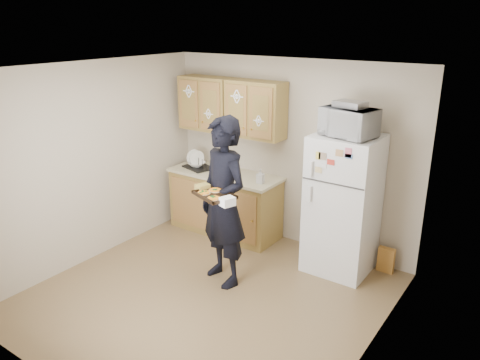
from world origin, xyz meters
name	(u,v)px	position (x,y,z in m)	size (l,w,h in m)	color
floor	(208,295)	(0.00, 0.00, 0.00)	(3.60, 3.60, 0.00)	brown
ceiling	(202,69)	(0.00, 0.00, 2.50)	(3.60, 3.60, 0.00)	silver
wall_back	(290,153)	(0.00, 1.80, 1.25)	(3.60, 0.04, 2.50)	#BAAD97
wall_front	(53,261)	(0.00, -1.80, 1.25)	(3.60, 0.04, 2.50)	#BAAD97
wall_left	(93,163)	(-1.80, 0.00, 1.25)	(0.04, 3.60, 2.50)	#BAAD97
wall_right	(373,235)	(1.80, 0.00, 1.25)	(0.04, 3.60, 2.50)	#BAAD97
refrigerator	(343,205)	(0.95, 1.43, 0.85)	(0.75, 0.70, 1.70)	white
base_cabinet	(225,204)	(-0.85, 1.48, 0.43)	(1.60, 0.60, 0.86)	olive
countertop	(225,174)	(-0.85, 1.48, 0.88)	(1.64, 0.64, 0.04)	beige
upper_cab_left	(207,103)	(-1.25, 1.61, 1.83)	(0.80, 0.33, 0.75)	olive
upper_cab_right	(256,110)	(-0.43, 1.61, 1.83)	(0.80, 0.33, 0.75)	olive
cereal_box	(386,260)	(1.47, 1.67, 0.16)	(0.20, 0.07, 0.32)	gold
person	(223,203)	(-0.06, 0.38, 0.99)	(0.72, 0.47, 1.98)	black
baking_tray	(215,195)	(0.05, 0.10, 1.19)	(0.43, 0.31, 0.04)	black
pizza_front_left	(204,193)	(-0.07, 0.07, 1.20)	(0.14, 0.14, 0.02)	orange
pizza_front_right	(214,198)	(0.12, 0.00, 1.20)	(0.14, 0.14, 0.02)	orange
pizza_back_left	(215,190)	(-0.02, 0.20, 1.20)	(0.14, 0.14, 0.02)	orange
microwave	(348,122)	(0.96, 1.38, 1.86)	(0.59, 0.40, 0.32)	white
foil_pan	(350,104)	(0.95, 1.41, 2.06)	(0.33, 0.23, 0.07)	#B2B2B9
dish_rack	(199,162)	(-1.30, 1.45, 0.98)	(0.42, 0.32, 0.17)	black
bowl	(197,164)	(-1.33, 1.45, 0.95)	(0.23, 0.23, 0.06)	white
soap_bottle	(260,176)	(-0.21, 1.40, 1.00)	(0.09, 0.09, 0.19)	white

